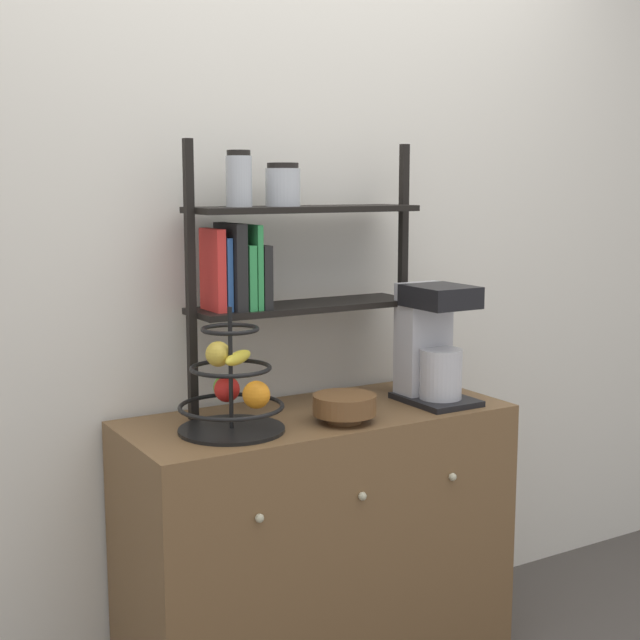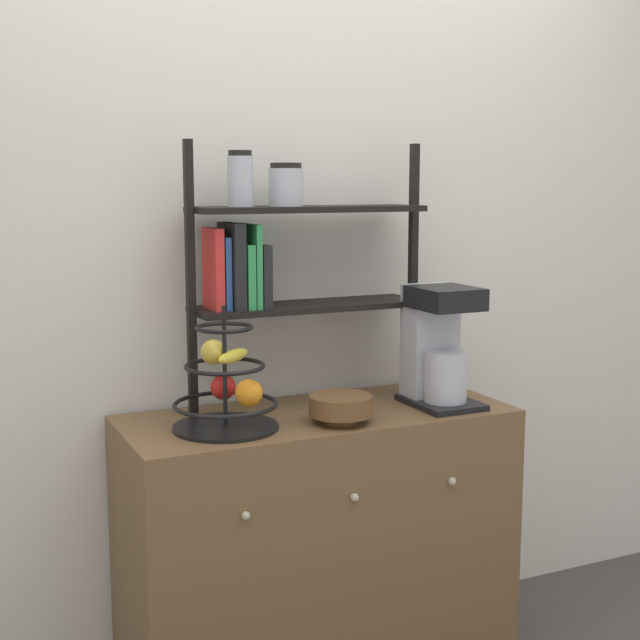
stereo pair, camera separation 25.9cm
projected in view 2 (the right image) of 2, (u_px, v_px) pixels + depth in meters
The scene contains 6 objects.
wall_back at pixel (280, 246), 2.81m from camera, with size 7.00×0.05×2.60m, color silver.
sideboard at pixel (318, 545), 2.69m from camera, with size 1.15×0.49×0.82m.
coffee_maker at pixel (437, 344), 2.72m from camera, with size 0.19×0.25×0.37m.
fruit_stand at pixel (227, 388), 2.46m from camera, with size 0.29×0.29×0.34m.
wooden_bowl at pixel (341, 407), 2.52m from camera, with size 0.18×0.18×0.08m.
shelf_hutch at pixel (276, 251), 2.64m from camera, with size 0.76×0.20×0.79m.
Camera 2 is at (-1.08, -2.08, 1.50)m, focal length 50.00 mm.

